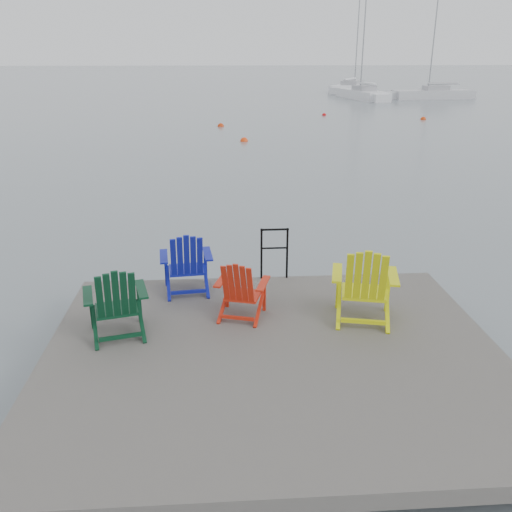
{
  "coord_description": "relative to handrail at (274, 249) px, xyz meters",
  "views": [
    {
      "loc": [
        -0.65,
        -6.16,
        4.15
      ],
      "look_at": [
        -0.05,
        2.62,
        0.85
      ],
      "focal_mm": 38.0,
      "sensor_mm": 36.0,
      "label": 1
    }
  ],
  "objects": [
    {
      "name": "buoy_d",
      "position": [
        6.66,
        30.57,
        -1.04
      ],
      "size": [
        0.32,
        0.32,
        0.32
      ],
      "primitive_type": "sphere",
      "color": "red",
      "rests_on": "ground"
    },
    {
      "name": "chair_blue",
      "position": [
        -1.46,
        -0.49,
        -0.02
      ],
      "size": [
        0.89,
        0.83,
        1.04
      ],
      "rotation": [
        0.0,
        0.0,
        0.11
      ],
      "color": "#0E1693",
      "rests_on": "dock"
    },
    {
      "name": "handrail",
      "position": [
        0.0,
        0.0,
        0.0
      ],
      "size": [
        0.48,
        0.04,
        0.9
      ],
      "color": "black",
      "rests_on": "dock"
    },
    {
      "name": "sailboat_near",
      "position": [
        13.1,
        45.17,
        -0.69
      ],
      "size": [
        3.53,
        8.57,
        11.5
      ],
      "rotation": [
        0.0,
        0.0,
        0.17
      ],
      "color": "silver",
      "rests_on": "ground"
    },
    {
      "name": "chair_red",
      "position": [
        -0.64,
        -1.45,
        -0.08
      ],
      "size": [
        0.86,
        0.82,
        0.92
      ],
      "rotation": [
        0.0,
        0.0,
        -0.28
      ],
      "color": "red",
      "rests_on": "dock"
    },
    {
      "name": "sailboat_far",
      "position": [
        19.82,
        44.6,
        -0.69
      ],
      "size": [
        7.77,
        2.85,
        10.59
      ],
      "rotation": [
        0.0,
        0.0,
        1.69
      ],
      "color": "silver",
      "rests_on": "ground"
    },
    {
      "name": "buoy_a",
      "position": [
        0.38,
        18.85,
        -1.04
      ],
      "size": [
        0.4,
        0.4,
        0.4
      ],
      "primitive_type": "sphere",
      "color": "#ED3D0D",
      "rests_on": "ground"
    },
    {
      "name": "dock",
      "position": [
        -0.25,
        -2.45,
        -0.69
      ],
      "size": [
        6.0,
        5.0,
        1.4
      ],
      "color": "#2F2C2A",
      "rests_on": "ground"
    },
    {
      "name": "ground",
      "position": [
        -0.25,
        -2.45,
        -1.04
      ],
      "size": [
        400.0,
        400.0,
        0.0
      ],
      "primitive_type": "plane",
      "color": "slate",
      "rests_on": "ground"
    },
    {
      "name": "chair_yellow",
      "position": [
        1.12,
        -1.67,
        0.05
      ],
      "size": [
        1.06,
        1.01,
        1.17
      ],
      "rotation": [
        0.0,
        0.0,
        -0.22
      ],
      "color": "#D5DC0C",
      "rests_on": "dock"
    },
    {
      "name": "buoy_b",
      "position": [
        -0.75,
        24.8,
        -1.04
      ],
      "size": [
        0.39,
        0.39,
        0.39
      ],
      "primitive_type": "sphere",
      "color": "red",
      "rests_on": "ground"
    },
    {
      "name": "sailboat_mid",
      "position": [
        14.74,
        55.72,
        -0.69
      ],
      "size": [
        7.29,
        10.09,
        13.74
      ],
      "rotation": [
        0.0,
        0.0,
        -0.52
      ],
      "color": "white",
      "rests_on": "ground"
    },
    {
      "name": "chair_green",
      "position": [
        -2.33,
        -1.89,
        -0.01
      ],
      "size": [
        0.96,
        0.91,
        1.05
      ],
      "rotation": [
        0.0,
        0.0,
        0.24
      ],
      "color": "black",
      "rests_on": "dock"
    },
    {
      "name": "buoy_c",
      "position": [
        12.77,
        27.54,
        -1.04
      ],
      "size": [
        0.38,
        0.38,
        0.38
      ],
      "primitive_type": "sphere",
      "color": "red",
      "rests_on": "ground"
    }
  ]
}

